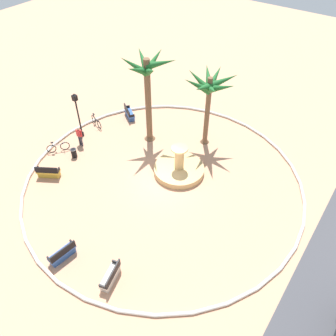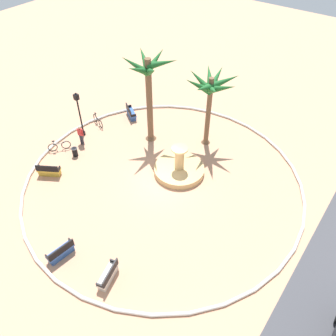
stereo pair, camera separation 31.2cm
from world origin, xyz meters
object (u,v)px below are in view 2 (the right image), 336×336
Objects in this scene: fountain at (179,169)px; bench_west at (61,252)px; palm_tree_by_curb at (149,80)px; bicycle_red_frame at (98,121)px; bench_southeast at (108,276)px; lamppost at (79,111)px; bench_east at (131,113)px; person_cyclist_helmet at (81,134)px; bicycle_by_lamppost at (59,146)px; bench_north at (49,171)px; palm_tree_near_fountain at (211,90)px; trash_bin at (75,152)px.

fountain reaches higher than bench_west.
palm_tree_by_curb is 6.81m from bicycle_red_frame.
bicycle_red_frame is at bearing -144.05° from bench_west.
lamppost is (-8.11, -10.58, 1.91)m from bench_southeast.
lamppost is at bearing -83.76° from fountain.
bicycle_red_frame is (-0.75, -8.82, 0.07)m from fountain.
bicycle_red_frame is at bearing -30.59° from bench_east.
person_cyclist_helmet is (2.65, 0.92, 0.57)m from bicycle_red_frame.
fountain reaches higher than person_cyclist_helmet.
bicycle_by_lamppost is at bearing -129.75° from bench_west.
bench_west is 12.78m from bicycle_red_frame.
bench_east reaches higher than bicycle_red_frame.
bench_west is 1.02× the size of bench_north.
palm_tree_near_fountain reaches higher than lamppost.
person_cyclist_helmet is at bearing 19.19° from bicycle_red_frame.
bench_north and bench_southeast have the same top height.
fountain is at bearing 85.15° from bicycle_red_frame.
palm_tree_by_curb is (-1.90, -4.09, 4.83)m from fountain.
bench_east is at bearing -112.39° from palm_tree_by_curb.
fountain is 6.61m from palm_tree_by_curb.
bench_southeast is at bearing 52.53° from lamppost.
bench_east is 0.94× the size of person_cyclist_helmet.
bench_north is 2.51m from trash_bin.
bench_north is 9.62m from bench_southeast.
palm_tree_by_curb is 13.35m from bench_southeast.
person_cyclist_helmet is at bearing -169.20° from bench_north.
bench_west is at bearing 13.57° from palm_tree_by_curb.
bench_southeast is at bearing 11.31° from fountain.
fountain is 8.15m from person_cyclist_helmet.
palm_tree_by_curb is at bearing -60.08° from palm_tree_near_fountain.
fountain reaches higher than bench_east.
bicycle_red_frame is 1.14× the size of bicycle_by_lamppost.
bench_southeast is 10.87m from trash_bin.
bench_north is at bearing 3.02° from trash_bin.
bicycle_red_frame is (-1.71, -0.06, -1.87)m from lamppost.
bicycle_red_frame is (-10.35, -7.50, 0.04)m from bench_west.
lamppost reaches higher than bicycle_red_frame.
trash_bin is (6.40, 0.04, 0.04)m from bench_east.
bench_east is 6.40m from trash_bin.
bicycle_by_lamppost is at bearing -144.87° from bench_north.
fountain is at bearing 113.37° from trash_bin.
palm_tree_by_curb reaches higher than bicycle_red_frame.
palm_tree_by_curb is at bearing 103.63° from bicycle_red_frame.
bicycle_by_lamppost is (-6.21, -7.47, 0.04)m from bench_west.
palm_tree_by_curb is 7.66m from trash_bin.
palm_tree_by_curb is 4.34× the size of bench_east.
bench_west is 3.18m from bench_southeast.
fountain is 9.42m from bicycle_by_lamppost.
person_cyclist_helmet reaches higher than bench_west.
palm_tree_near_fountain is at bearing 135.93° from trash_bin.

